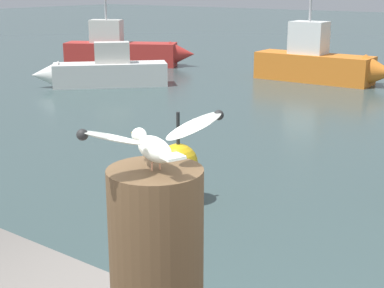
% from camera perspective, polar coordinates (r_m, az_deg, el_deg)
% --- Properties ---
extents(mooring_post, '(0.40, 0.40, 0.88)m').
position_cam_1_polar(mooring_post, '(2.50, -3.52, -12.21)').
color(mooring_post, '#4C3823').
rests_on(mooring_post, harbor_quay).
extents(seagull, '(0.38, 0.63, 0.21)m').
position_cam_1_polar(seagull, '(2.29, -3.80, 0.26)').
color(seagull, tan).
rests_on(seagull, mooring_post).
extents(boat_red, '(4.72, 3.27, 4.22)m').
position_cam_1_polar(boat_red, '(22.07, -6.34, 9.17)').
color(boat_red, '#B72D28').
rests_on(boat_red, ground_plane).
extents(boat_orange, '(4.50, 1.23, 5.28)m').
position_cam_1_polar(boat_orange, '(18.69, 12.93, 7.85)').
color(boat_orange, orange).
rests_on(boat_orange, ground_plane).
extents(boat_white, '(3.42, 3.50, 1.35)m').
position_cam_1_polar(boat_white, '(17.76, -9.20, 7.05)').
color(boat_white, silver).
rests_on(boat_white, ground_plane).
extents(channel_buoy, '(0.56, 0.56, 1.33)m').
position_cam_1_polar(channel_buoy, '(8.16, -1.37, -2.65)').
color(channel_buoy, yellow).
rests_on(channel_buoy, ground_plane).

